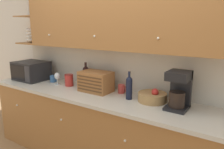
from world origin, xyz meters
TOP-DOWN VIEW (x-y plane):
  - wall_back at (0.00, 0.03)m, footprint 5.94×0.06m
  - counter_unit at (-0.00, -0.33)m, footprint 3.56×0.69m
  - backsplash_panel at (0.00, -0.01)m, footprint 3.54×0.01m
  - upper_cabinets at (0.16, -0.16)m, footprint 3.54×0.34m
  - microwave at (-1.43, -0.32)m, footprint 0.48×0.40m
  - mug at (-1.04, -0.23)m, footprint 0.11×0.09m
  - wine_glass at (-0.87, -0.30)m, footprint 0.08×0.08m
  - storage_canister at (-0.69, -0.26)m, footprint 0.12×0.12m
  - wine_bottle at (-0.52, -0.10)m, footprint 0.08×0.08m
  - bread_box at (-0.22, -0.26)m, footprint 0.40×0.26m
  - mug_blue_second at (0.08, -0.14)m, footprint 0.10×0.08m
  - second_wine_bottle at (0.27, -0.29)m, footprint 0.07×0.07m
  - fruit_basket at (0.52, -0.22)m, footprint 0.31×0.31m
  - coffee_maker at (0.81, -0.26)m, footprint 0.21×0.25m

SIDE VIEW (x-z plane):
  - counter_unit at x=0.00m, z-range 0.00..0.93m
  - mug at x=-1.04m, z-range 0.93..1.03m
  - fruit_basket at x=0.52m, z-range 0.90..1.06m
  - mug_blue_second at x=0.08m, z-range 0.93..1.03m
  - storage_canister at x=-0.69m, z-range 0.93..1.09m
  - wine_glass at x=-0.87m, z-range 0.96..1.13m
  - bread_box at x=-0.22m, z-range 0.93..1.18m
  - microwave at x=-1.43m, z-range 0.93..1.21m
  - second_wine_bottle at x=0.27m, z-range 0.91..1.23m
  - wine_bottle at x=-0.52m, z-range 0.91..1.24m
  - coffee_maker at x=0.81m, z-range 0.93..1.32m
  - backsplash_panel at x=0.00m, z-range 0.93..1.46m
  - wall_back at x=0.00m, z-range 0.00..2.60m
  - upper_cabinets at x=0.16m, z-range 1.46..2.33m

